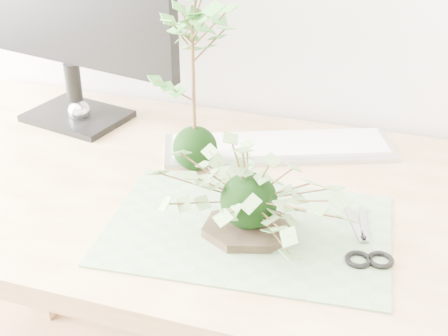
# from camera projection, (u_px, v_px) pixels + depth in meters

# --- Properties ---
(desk) EXTENTS (1.60, 0.70, 0.74)m
(desk) POSITION_uv_depth(u_px,v_px,m) (256.00, 236.00, 1.18)
(desk) COLOR #DBBD8C
(desk) RESTS_ON ground_plane
(cutting_mat) EXTENTS (0.49, 0.35, 0.00)m
(cutting_mat) POSITION_uv_depth(u_px,v_px,m) (248.00, 229.00, 1.04)
(cutting_mat) COLOR #67885D
(cutting_mat) RESTS_ON desk
(stone_dish) EXTENTS (0.20, 0.20, 0.01)m
(stone_dish) POSITION_uv_depth(u_px,v_px,m) (248.00, 229.00, 1.02)
(stone_dish) COLOR black
(stone_dish) RESTS_ON cutting_mat
(ivy_kokedama) EXTENTS (0.29, 0.29, 0.19)m
(ivy_kokedama) POSITION_uv_depth(u_px,v_px,m) (249.00, 177.00, 0.98)
(ivy_kokedama) COLOR black
(ivy_kokedama) RESTS_ON stone_dish
(maple_kokedama) EXTENTS (0.25, 0.25, 0.36)m
(maple_kokedama) POSITION_uv_depth(u_px,v_px,m) (192.00, 43.00, 1.10)
(maple_kokedama) COLOR black
(maple_kokedama) RESTS_ON desk
(keyboard) EXTENTS (0.49, 0.31, 0.02)m
(keyboard) POSITION_uv_depth(u_px,v_px,m) (279.00, 147.00, 1.29)
(keyboard) COLOR #AEADB3
(keyboard) RESTS_ON desk
(foil_ball) EXTENTS (0.05, 0.05, 0.05)m
(foil_ball) POSITION_uv_depth(u_px,v_px,m) (79.00, 111.00, 1.40)
(foil_ball) COLOR silver
(foil_ball) RESTS_ON desk
(scissors) EXTENTS (0.09, 0.18, 0.01)m
(scissors) POSITION_uv_depth(u_px,v_px,m) (362.00, 251.00, 0.98)
(scissors) COLOR #919199
(scissors) RESTS_ON cutting_mat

